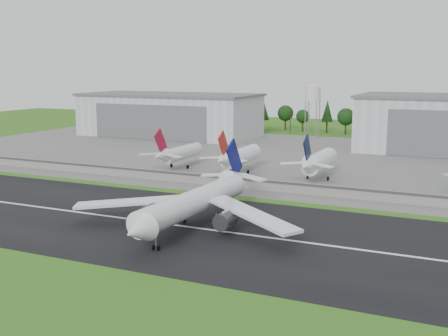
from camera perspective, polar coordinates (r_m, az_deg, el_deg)
The scene contains 13 objects.
ground at distance 133.25m, azimuth -11.54°, elevation -6.24°, with size 600.00×600.00×0.00m, color #305E16.
runway at distance 141.08m, azimuth -9.14°, elevation -5.22°, with size 320.00×60.00×0.10m, color black.
runway_centerline at distance 141.06m, azimuth -9.14°, elevation -5.19°, with size 220.00×1.00×0.02m, color white.
apron at distance 238.24m, azimuth 5.74°, elevation 1.16°, with size 320.00×150.00×0.10m, color slate.
blast_fence at distance 178.67m, azimuth -1.10°, elevation -1.24°, with size 240.00×0.61×3.50m.
hangar_west at distance 310.95m, azimuth -5.55°, elevation 5.42°, with size 97.00×44.00×23.20m.
water_tower at distance 299.13m, azimuth 9.03°, elevation 7.64°, with size 8.40×8.40×29.40m.
utility_poles at distance 314.27m, azimuth 10.54°, elevation 3.21°, with size 230.00×3.00×12.00m, color black, non-canonical shape.
treeline at distance 328.73m, azimuth 11.19°, elevation 3.49°, with size 320.00×16.00×22.00m, color black, non-canonical shape.
main_airliner at distance 131.09m, azimuth -3.19°, elevation -4.10°, with size 57.24×59.18×18.17m.
parked_jet_red_a at distance 208.30m, azimuth -4.76°, elevation 1.50°, with size 7.36×31.29×16.38m.
parked_jet_red_b at distance 197.59m, azimuth 1.38°, elevation 1.16°, with size 7.36×31.29×16.72m.
parked_jet_navy at distance 188.18m, azimuth 9.43°, elevation 0.62°, with size 7.36×31.29×16.90m.
Camera 1 is at (76.57, -102.52, 37.20)m, focal length 45.00 mm.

